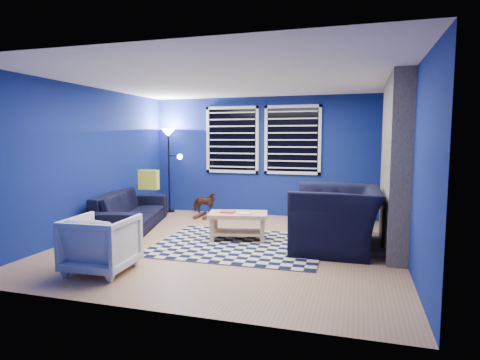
# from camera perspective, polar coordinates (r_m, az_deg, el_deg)

# --- Properties ---
(floor) EXTENTS (5.00, 5.00, 0.00)m
(floor) POSITION_cam_1_polar(r_m,az_deg,el_deg) (6.28, -1.33, -9.14)
(floor) COLOR tan
(floor) RESTS_ON ground
(ceiling) EXTENTS (5.00, 5.00, 0.00)m
(ceiling) POSITION_cam_1_polar(r_m,az_deg,el_deg) (6.13, -1.39, 14.07)
(ceiling) COLOR white
(ceiling) RESTS_ON wall_back
(wall_back) EXTENTS (5.00, 0.00, 5.00)m
(wall_back) POSITION_cam_1_polar(r_m,az_deg,el_deg) (8.49, 3.79, 3.35)
(wall_back) COLOR navy
(wall_back) RESTS_ON floor
(wall_left) EXTENTS (0.00, 5.00, 5.00)m
(wall_left) POSITION_cam_1_polar(r_m,az_deg,el_deg) (7.24, -20.58, 2.53)
(wall_left) COLOR navy
(wall_left) RESTS_ON floor
(wall_right) EXTENTS (0.00, 5.00, 5.00)m
(wall_right) POSITION_cam_1_polar(r_m,az_deg,el_deg) (5.83, 22.77, 1.69)
(wall_right) COLOR navy
(wall_right) RESTS_ON floor
(fireplace) EXTENTS (0.65, 2.00, 2.50)m
(fireplace) POSITION_cam_1_polar(r_m,az_deg,el_deg) (6.31, 20.98, 1.57)
(fireplace) COLOR gray
(fireplace) RESTS_ON floor
(window_left) EXTENTS (1.17, 0.06, 1.42)m
(window_left) POSITION_cam_1_polar(r_m,az_deg,el_deg) (8.64, -1.13, 5.73)
(window_left) COLOR black
(window_left) RESTS_ON wall_back
(window_right) EXTENTS (1.17, 0.06, 1.42)m
(window_right) POSITION_cam_1_polar(r_m,az_deg,el_deg) (8.34, 7.46, 5.67)
(window_right) COLOR black
(window_right) RESTS_ON wall_back
(tv) EXTENTS (0.07, 1.00, 0.58)m
(tv) POSITION_cam_1_polar(r_m,az_deg,el_deg) (7.80, 20.81, 3.85)
(tv) COLOR black
(tv) RESTS_ON wall_right
(rug) EXTENTS (2.53, 2.04, 0.02)m
(rug) POSITION_cam_1_polar(r_m,az_deg,el_deg) (6.24, -0.12, -9.17)
(rug) COLOR black
(rug) RESTS_ON floor
(sofa) EXTENTS (2.43, 1.45, 0.67)m
(sofa) POSITION_cam_1_polar(r_m,az_deg,el_deg) (7.58, -15.33, -4.14)
(sofa) COLOR black
(sofa) RESTS_ON floor
(armchair_big) EXTENTS (1.44, 1.26, 0.92)m
(armchair_big) POSITION_cam_1_polar(r_m,az_deg,el_deg) (6.10, 13.50, -5.31)
(armchair_big) COLOR black
(armchair_big) RESTS_ON floor
(armchair_bent) EXTENTS (0.79, 0.81, 0.70)m
(armchair_bent) POSITION_cam_1_polar(r_m,az_deg,el_deg) (5.26, -19.10, -8.55)
(armchair_bent) COLOR gray
(armchair_bent) RESTS_ON floor
(rocking_horse) EXTENTS (0.24, 0.53, 0.45)m
(rocking_horse) POSITION_cam_1_polar(r_m,az_deg,el_deg) (8.36, -5.10, -3.29)
(rocking_horse) COLOR #4B2918
(rocking_horse) RESTS_ON floor
(coffee_table) EXTENTS (1.02, 0.72, 0.47)m
(coffee_table) POSITION_cam_1_polar(r_m,az_deg,el_deg) (6.47, -0.30, -5.74)
(coffee_table) COLOR tan
(coffee_table) RESTS_ON rug
(cabinet) EXTENTS (0.63, 0.54, 0.54)m
(cabinet) POSITION_cam_1_polar(r_m,az_deg,el_deg) (8.07, 15.17, -4.22)
(cabinet) COLOR tan
(cabinet) RESTS_ON floor
(floor_lamp) EXTENTS (0.50, 0.31, 1.84)m
(floor_lamp) POSITION_cam_1_polar(r_m,az_deg,el_deg) (8.96, -10.03, 5.07)
(floor_lamp) COLOR black
(floor_lamp) RESTS_ON floor
(throw_pillow) EXTENTS (0.39, 0.13, 0.37)m
(throw_pillow) POSITION_cam_1_polar(r_m,az_deg,el_deg) (7.80, -12.86, 0.04)
(throw_pillow) COLOR yellow
(throw_pillow) RESTS_ON sofa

